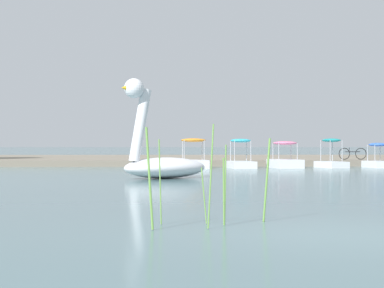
# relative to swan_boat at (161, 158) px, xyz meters

# --- Properties ---
(ground_plane) EXTENTS (696.70, 696.70, 0.00)m
(ground_plane) POSITION_rel_swan_boat_xyz_m (2.59, -15.87, -0.75)
(ground_plane) COLOR slate
(shore_bank_far) EXTENTS (138.90, 21.76, 0.36)m
(shore_bank_far) POSITION_rel_swan_boat_xyz_m (2.59, 24.20, -0.57)
(shore_bank_far) COLOR slate
(shore_bank_far) RESTS_ON ground_plane
(swan_boat) EXTENTS (3.76, 3.22, 3.64)m
(swan_boat) POSITION_rel_swan_boat_xyz_m (0.00, 0.00, 0.00)
(swan_boat) COLOR white
(swan_boat) RESTS_ON ground_plane
(pedal_boat_orange) EXTENTS (1.59, 2.43, 1.59)m
(pedal_boat_orange) POSITION_rel_swan_boat_xyz_m (1.66, 10.97, -0.32)
(pedal_boat_orange) COLOR white
(pedal_boat_orange) RESTS_ON ground_plane
(pedal_boat_cyan) EXTENTS (1.51, 2.40, 1.56)m
(pedal_boat_cyan) POSITION_rel_swan_boat_xyz_m (4.17, 10.89, -0.31)
(pedal_boat_cyan) COLOR white
(pedal_boat_cyan) RESTS_ON ground_plane
(pedal_boat_pink) EXTENTS (1.69, 2.51, 1.44)m
(pedal_boat_pink) POSITION_rel_swan_boat_xyz_m (6.56, 11.02, -0.32)
(pedal_boat_pink) COLOR white
(pedal_boat_pink) RESTS_ON ground_plane
(pedal_boat_teal) EXTENTS (1.55, 2.27, 1.59)m
(pedal_boat_teal) POSITION_rel_swan_boat_xyz_m (9.11, 11.23, -0.26)
(pedal_boat_teal) COLOR white
(pedal_boat_teal) RESTS_ON ground_plane
(pedal_boat_blue) EXTENTS (1.31, 1.94, 1.35)m
(pedal_boat_blue) POSITION_rel_swan_boat_xyz_m (11.68, 11.37, -0.32)
(pedal_boat_blue) COLOR white
(pedal_boat_blue) RESTS_ON ground_plane
(bicycle_parked) EXTENTS (1.73, 0.20, 0.71)m
(bicycle_parked) POSITION_rel_swan_boat_xyz_m (11.37, 15.18, -0.04)
(bicycle_parked) COLOR black
(bicycle_parked) RESTS_ON shore_bank_far
(reed_clump_foreground) EXTENTS (2.01, 1.07, 1.56)m
(reed_clump_foreground) POSITION_rel_swan_boat_xyz_m (0.80, -14.73, -0.07)
(reed_clump_foreground) COLOR #669942
(reed_clump_foreground) RESTS_ON ground_plane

